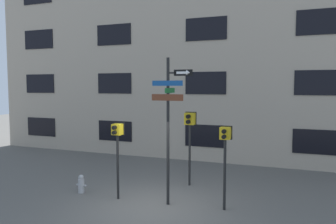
{
  "coord_description": "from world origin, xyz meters",
  "views": [
    {
      "loc": [
        3.74,
        -8.62,
        3.56
      ],
      "look_at": [
        0.34,
        0.39,
        2.8
      ],
      "focal_mm": 35.0,
      "sensor_mm": 36.0,
      "label": 1
    }
  ],
  "objects_px": {
    "pedestrian_signal_right": "(225,145)",
    "fire_hydrant": "(81,184)",
    "pedestrian_signal_left": "(117,140)",
    "pedestrian_signal_across": "(190,127)",
    "street_sign_pole": "(170,119)"
  },
  "relations": [
    {
      "from": "pedestrian_signal_right",
      "to": "fire_hydrant",
      "type": "distance_m",
      "value": 5.03
    },
    {
      "from": "pedestrian_signal_left",
      "to": "pedestrian_signal_right",
      "type": "bearing_deg",
      "value": 4.63
    },
    {
      "from": "pedestrian_signal_right",
      "to": "pedestrian_signal_across",
      "type": "bearing_deg",
      "value": 130.63
    },
    {
      "from": "pedestrian_signal_left",
      "to": "street_sign_pole",
      "type": "bearing_deg",
      "value": 3.42
    },
    {
      "from": "pedestrian_signal_left",
      "to": "pedestrian_signal_across",
      "type": "xyz_separation_m",
      "value": [
        1.7,
        2.16,
        0.23
      ]
    },
    {
      "from": "pedestrian_signal_right",
      "to": "pedestrian_signal_across",
      "type": "height_order",
      "value": "pedestrian_signal_across"
    },
    {
      "from": "fire_hydrant",
      "to": "street_sign_pole",
      "type": "bearing_deg",
      "value": 0.18
    },
    {
      "from": "street_sign_pole",
      "to": "fire_hydrant",
      "type": "relative_size",
      "value": 7.19
    },
    {
      "from": "pedestrian_signal_left",
      "to": "pedestrian_signal_right",
      "type": "height_order",
      "value": "pedestrian_signal_right"
    },
    {
      "from": "street_sign_pole",
      "to": "pedestrian_signal_left",
      "type": "height_order",
      "value": "street_sign_pole"
    },
    {
      "from": "pedestrian_signal_left",
      "to": "fire_hydrant",
      "type": "relative_size",
      "value": 3.96
    },
    {
      "from": "pedestrian_signal_right",
      "to": "pedestrian_signal_across",
      "type": "distance_m",
      "value": 2.5
    },
    {
      "from": "pedestrian_signal_left",
      "to": "fire_hydrant",
      "type": "height_order",
      "value": "pedestrian_signal_left"
    },
    {
      "from": "street_sign_pole",
      "to": "pedestrian_signal_left",
      "type": "xyz_separation_m",
      "value": [
        -1.7,
        -0.1,
        -0.73
      ]
    },
    {
      "from": "pedestrian_signal_left",
      "to": "fire_hydrant",
      "type": "bearing_deg",
      "value": 176.36
    }
  ]
}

